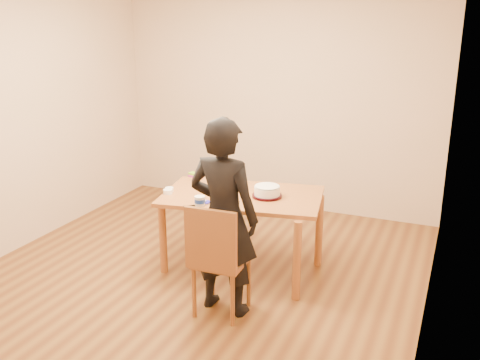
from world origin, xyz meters
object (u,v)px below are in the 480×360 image
at_px(dining_chair, 222,261).
at_px(person, 224,217).
at_px(cake_plate, 267,196).
at_px(dining_table, 242,196).
at_px(cake, 267,191).

bearing_deg(dining_chair, person, 88.42).
bearing_deg(person, cake_plate, -92.65).
relative_size(dining_table, cake_plate, 5.30).
height_order(dining_table, person, person).
bearing_deg(dining_table, cake, -4.92).
xyz_separation_m(dining_chair, cake_plate, (0.09, 0.80, 0.31)).
bearing_deg(cake, cake_plate, -90.00).
bearing_deg(person, dining_table, -74.53).
height_order(dining_chair, person, person).
bearing_deg(person, cake, -92.65).
height_order(cake, person, person).
bearing_deg(dining_table, dining_chair, -89.25).
distance_m(dining_chair, person, 0.36).
bearing_deg(cake, dining_table, -174.72).
distance_m(dining_table, dining_chair, 0.84).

